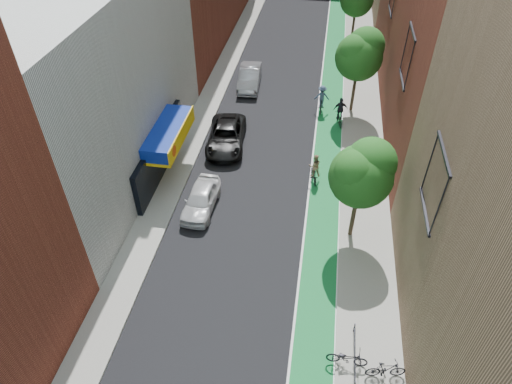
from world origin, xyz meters
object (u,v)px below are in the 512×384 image
at_px(parked_car_white, 201,199).
at_px(cyclist_lane_far, 322,100).
at_px(parked_car_black, 226,136).
at_px(cyclist_lane_near, 314,170).
at_px(parked_car_silver, 250,77).
at_px(cyclist_lane_mid, 340,114).

bearing_deg(parked_car_white, cyclist_lane_far, 64.16).
distance_m(parked_car_black, cyclist_lane_near, 7.16).
distance_m(parked_car_white, cyclist_lane_far, 14.42).
bearing_deg(parked_car_silver, parked_car_white, -94.58).
bearing_deg(parked_car_white, parked_car_black, 90.43).
bearing_deg(cyclist_lane_far, parked_car_black, 39.04).
bearing_deg(cyclist_lane_far, cyclist_lane_mid, 126.87).
xyz_separation_m(parked_car_white, cyclist_lane_far, (6.61, 12.81, 0.24)).
relative_size(cyclist_lane_near, cyclist_lane_mid, 0.91).
relative_size(parked_car_black, cyclist_lane_near, 2.80).
bearing_deg(parked_car_black, cyclist_lane_mid, 22.06).
bearing_deg(parked_car_black, parked_car_silver, 83.33).
relative_size(parked_car_white, parked_car_black, 0.77).
height_order(parked_car_silver, cyclist_lane_mid, cyclist_lane_mid).
distance_m(parked_car_white, parked_car_silver, 15.97).
xyz_separation_m(parked_car_black, cyclist_lane_near, (6.49, -3.03, 0.07)).
xyz_separation_m(parked_car_white, parked_car_black, (0.12, 6.83, 0.04)).
distance_m(parked_car_silver, cyclist_lane_mid, 9.26).
bearing_deg(cyclist_lane_mid, parked_car_black, 15.91).
bearing_deg(cyclist_lane_near, cyclist_lane_far, -104.75).
height_order(parked_car_black, cyclist_lane_far, cyclist_lane_far).
bearing_deg(cyclist_lane_far, cyclist_lane_near, 86.36).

